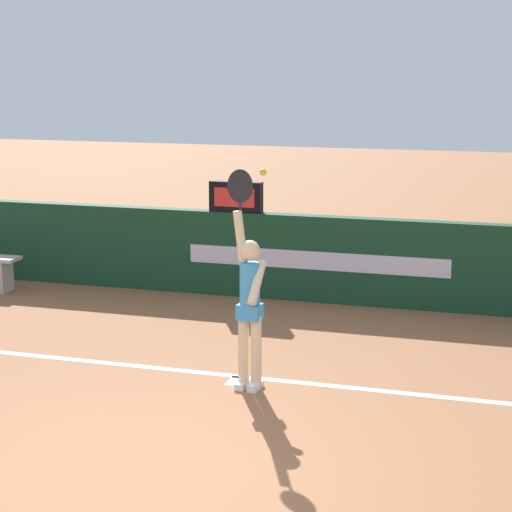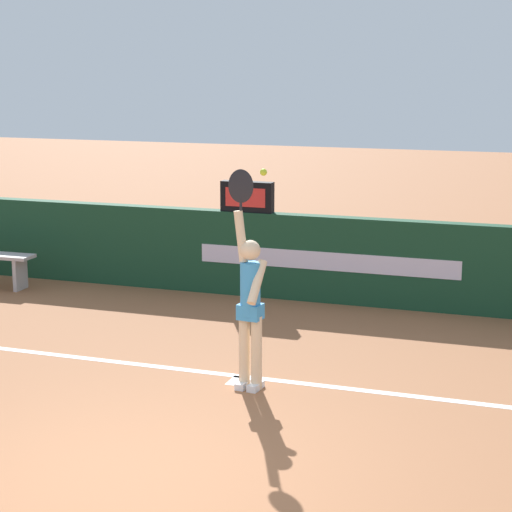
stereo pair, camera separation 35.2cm
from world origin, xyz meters
name	(u,v)px [view 1 (the left image)]	position (x,y,z in m)	size (l,w,h in m)	color
ground_plane	(132,485)	(0.00, 0.00, 0.00)	(60.00, 60.00, 0.00)	#995E3B
court_lines	(134,483)	(0.00, 0.03, 0.00)	(12.12, 5.57, 0.00)	white
back_wall	(312,258)	(0.00, 6.16, 0.61)	(17.83, 0.23, 1.23)	#163D26
speed_display	(236,197)	(-1.13, 6.16, 1.45)	(0.77, 0.17, 0.44)	black
tennis_player	(249,301)	(0.23, 2.43, 0.94)	(0.41, 0.36, 2.29)	beige
tennis_ball	(263,172)	(0.37, 2.45, 2.26)	(0.07, 0.07, 0.07)	#C5DE2D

